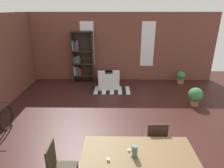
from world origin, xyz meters
TOP-DOWN VIEW (x-y plane):
  - ground_plane at (0.00, 0.00)m, footprint 11.24×11.24m
  - back_wall_brick at (0.00, 4.38)m, footprint 8.14×0.12m
  - window_pane_0 at (-1.25, 4.31)m, footprint 0.55×0.02m
  - window_pane_1 at (1.25, 4.31)m, footprint 0.55×0.02m
  - dining_table at (0.28, -1.34)m, footprint 1.82×1.00m
  - vase_on_table at (0.21, -1.34)m, footprint 0.09×0.09m
  - tealight_candle_0 at (0.18, -1.34)m, footprint 0.04×0.04m
  - tealight_candle_1 at (-0.19, -1.45)m, footprint 0.04×0.04m
  - tealight_candle_2 at (0.13, -1.22)m, footprint 0.04×0.04m
  - dining_chair_far_right at (0.70, -0.61)m, footprint 0.42×0.42m
  - dining_chair_head_left at (-1.00, -1.34)m, footprint 0.40×0.40m
  - bookshelf_tall at (-1.50, 4.13)m, footprint 0.87×0.33m
  - armchair_white at (-0.36, 3.43)m, footprint 0.88×0.88m
  - potted_plant_by_shelf at (2.48, 1.91)m, footprint 0.46×0.46m
  - potted_plant_corner at (2.65, 3.92)m, footprint 0.35×0.35m
  - striped_rug at (-0.28, 3.10)m, footprint 1.51×0.80m

SIDE VIEW (x-z plane):
  - ground_plane at x=0.00m, z-range 0.00..0.00m
  - striped_rug at x=-0.28m, z-range 0.00..0.01m
  - potted_plant_corner at x=2.65m, z-range 0.02..0.53m
  - armchair_white at x=-0.36m, z-range -0.10..0.65m
  - potted_plant_by_shelf at x=2.48m, z-range 0.04..0.63m
  - dining_chair_far_right at x=0.70m, z-range 0.04..0.99m
  - dining_chair_head_left at x=-1.00m, z-range 0.04..0.99m
  - dining_table at x=0.28m, z-range 0.30..1.06m
  - tealight_candle_2 at x=0.13m, z-range 0.76..0.80m
  - tealight_candle_1 at x=-0.19m, z-range 0.76..0.81m
  - tealight_candle_0 at x=0.18m, z-range 0.76..0.81m
  - vase_on_table at x=0.21m, z-range 0.76..0.96m
  - bookshelf_tall at x=-1.50m, z-range 0.00..2.10m
  - back_wall_brick at x=0.00m, z-range 0.00..2.81m
  - window_pane_0 at x=-1.25m, z-range 0.63..2.46m
  - window_pane_1 at x=1.25m, z-range 0.63..2.46m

